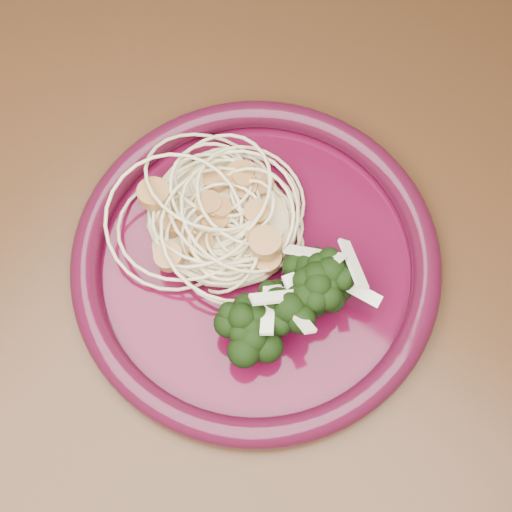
{
  "coord_description": "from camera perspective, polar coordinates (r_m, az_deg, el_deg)",
  "views": [
    {
      "loc": [
        0.24,
        -0.13,
        1.27
      ],
      "look_at": [
        0.12,
        0.04,
        0.77
      ],
      "focal_mm": 50.0,
      "sensor_mm": 36.0,
      "label": 1
    }
  ],
  "objects": [
    {
      "name": "broccoli_pile",
      "position": [
        0.52,
        3.78,
        -3.79
      ],
      "size": [
        0.11,
        0.15,
        0.05
      ],
      "primitive_type": "ellipsoid",
      "rotation": [
        0.0,
        0.0,
        -0.25
      ],
      "color": "black",
      "rests_on": "dinner_plate"
    },
    {
      "name": "dinner_plate",
      "position": [
        0.55,
        0.0,
        -0.37
      ],
      "size": [
        0.35,
        0.35,
        0.02
      ],
      "rotation": [
        0.0,
        0.0,
        -0.25
      ],
      "color": "#43071D",
      "rests_on": "dining_table"
    },
    {
      "name": "scallop_cluster",
      "position": [
        0.53,
        -3.06,
        4.74
      ],
      "size": [
        0.14,
        0.14,
        0.04
      ],
      "primitive_type": null,
      "rotation": [
        0.0,
        0.0,
        -0.25
      ],
      "color": "#BD8445",
      "rests_on": "spaghetti_pile"
    },
    {
      "name": "spaghetti_pile",
      "position": [
        0.56,
        -2.89,
        3.2
      ],
      "size": [
        0.15,
        0.14,
        0.03
      ],
      "primitive_type": "ellipsoid",
      "rotation": [
        0.0,
        0.0,
        -0.25
      ],
      "color": "beige",
      "rests_on": "dinner_plate"
    },
    {
      "name": "dining_table",
      "position": [
        0.68,
        -9.83,
        -0.7
      ],
      "size": [
        1.2,
        0.8,
        0.75
      ],
      "color": "#472814",
      "rests_on": "ground"
    },
    {
      "name": "onion_garnish",
      "position": [
        0.5,
        3.98,
        -2.75
      ],
      "size": [
        0.07,
        0.1,
        0.05
      ],
      "primitive_type": null,
      "rotation": [
        0.0,
        0.0,
        -0.25
      ],
      "color": "white",
      "rests_on": "broccoli_pile"
    }
  ]
}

